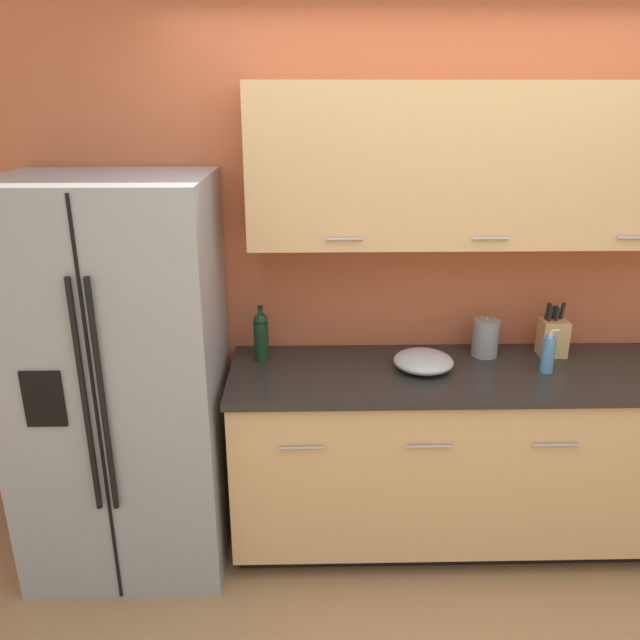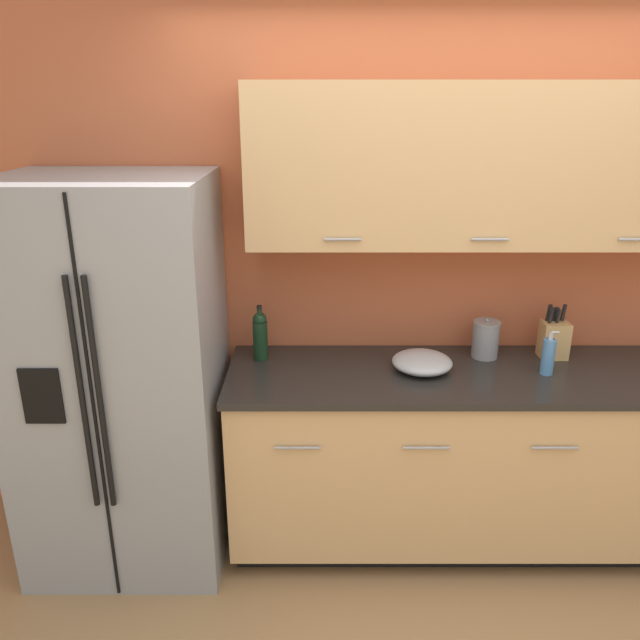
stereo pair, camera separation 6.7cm
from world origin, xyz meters
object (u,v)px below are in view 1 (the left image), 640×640
object	(u,v)px
knife_block	(553,336)
wine_bottle	(261,335)
steel_canister	(485,338)
soap_dispenser	(548,354)
mixing_bowl	(423,361)
refrigerator	(122,380)

from	to	relation	value
knife_block	wine_bottle	size ratio (longest dim) A/B	0.99
steel_canister	knife_block	bearing A→B (deg)	-0.62
soap_dispenser	mixing_bowl	world-z (taller)	soap_dispenser
refrigerator	mixing_bowl	xyz separation A→B (m)	(1.38, 0.05, 0.06)
knife_block	mixing_bowl	size ratio (longest dim) A/B	0.96
refrigerator	soap_dispenser	world-z (taller)	refrigerator
knife_block	wine_bottle	xyz separation A→B (m)	(-1.42, -0.02, 0.03)
steel_canister	mixing_bowl	world-z (taller)	steel_canister
mixing_bowl	soap_dispenser	bearing A→B (deg)	-3.93
wine_bottle	soap_dispenser	xyz separation A→B (m)	(1.33, -0.18, -0.04)
knife_block	steel_canister	size ratio (longest dim) A/B	1.34
refrigerator	knife_block	bearing A→B (deg)	5.94
wine_bottle	mixing_bowl	bearing A→B (deg)	-10.30
refrigerator	wine_bottle	world-z (taller)	refrigerator
refrigerator	knife_block	xyz separation A→B (m)	(2.04, 0.21, 0.11)
wine_bottle	soap_dispenser	world-z (taller)	wine_bottle
wine_bottle	soap_dispenser	size ratio (longest dim) A/B	1.30
knife_block	soap_dispenser	bearing A→B (deg)	-115.68
wine_bottle	soap_dispenser	bearing A→B (deg)	-7.60
soap_dispenser	steel_canister	world-z (taller)	soap_dispenser
soap_dispenser	knife_block	bearing A→B (deg)	64.32
refrigerator	knife_block	distance (m)	2.06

